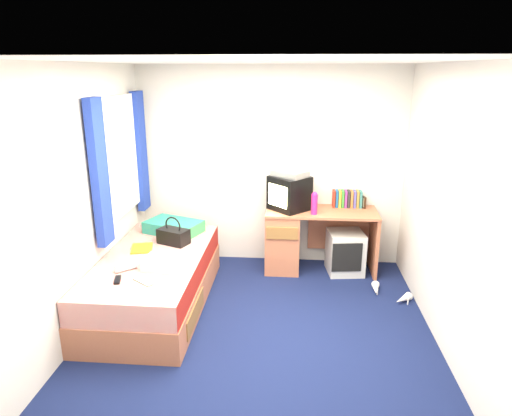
# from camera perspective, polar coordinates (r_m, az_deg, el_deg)

# --- Properties ---
(ground) EXTENTS (3.40, 3.40, 0.00)m
(ground) POSITION_cam_1_polar(r_m,az_deg,el_deg) (4.41, 0.38, -15.04)
(ground) COLOR #0C1438
(ground) RESTS_ON ground
(room_shell) EXTENTS (3.40, 3.40, 3.40)m
(room_shell) POSITION_cam_1_polar(r_m,az_deg,el_deg) (3.85, 0.42, 3.62)
(room_shell) COLOR white
(room_shell) RESTS_ON ground
(bed) EXTENTS (1.01, 2.00, 0.54)m
(bed) POSITION_cam_1_polar(r_m,az_deg,el_deg) (4.82, -12.53, -8.90)
(bed) COLOR #B56B4B
(bed) RESTS_ON ground
(pillow) EXTENTS (0.71, 0.58, 0.13)m
(pillow) POSITION_cam_1_polar(r_m,az_deg,el_deg) (5.31, -10.24, -2.33)
(pillow) COLOR #176496
(pillow) RESTS_ON bed
(desk) EXTENTS (1.30, 0.55, 0.75)m
(desk) POSITION_cam_1_polar(r_m,az_deg,el_deg) (5.52, 5.18, -3.61)
(desk) COLOR #B56B4B
(desk) RESTS_ON ground
(storage_cube) EXTENTS (0.45, 0.45, 0.50)m
(storage_cube) POSITION_cam_1_polar(r_m,az_deg,el_deg) (5.55, 11.07, -5.44)
(storage_cube) COLOR silver
(storage_cube) RESTS_ON ground
(crt_tv) EXTENTS (0.54, 0.54, 0.40)m
(crt_tv) POSITION_cam_1_polar(r_m,az_deg,el_deg) (5.35, 4.17, 1.87)
(crt_tv) COLOR black
(crt_tv) RESTS_ON desk
(vcr) EXTENTS (0.46, 0.45, 0.07)m
(vcr) POSITION_cam_1_polar(r_m,az_deg,el_deg) (5.30, 4.26, 4.34)
(vcr) COLOR silver
(vcr) RESTS_ON crt_tv
(book_row) EXTENTS (0.34, 0.13, 0.20)m
(book_row) POSITION_cam_1_polar(r_m,az_deg,el_deg) (5.57, 11.30, 1.14)
(book_row) COLOR maroon
(book_row) RESTS_ON desk
(picture_frame) EXTENTS (0.05, 0.12, 0.14)m
(picture_frame) POSITION_cam_1_polar(r_m,az_deg,el_deg) (5.59, 13.27, 0.74)
(picture_frame) COLOR black
(picture_frame) RESTS_ON desk
(pink_water_bottle) EXTENTS (0.08, 0.08, 0.23)m
(pink_water_bottle) POSITION_cam_1_polar(r_m,az_deg,el_deg) (5.22, 7.30, 0.45)
(pink_water_bottle) COLOR #EF2174
(pink_water_bottle) RESTS_ON desk
(aerosol_can) EXTENTS (0.06, 0.06, 0.16)m
(aerosol_can) POSITION_cam_1_polar(r_m,az_deg,el_deg) (5.46, 6.96, 0.82)
(aerosol_can) COLOR silver
(aerosol_can) RESTS_ON desk
(handbag) EXTENTS (0.37, 0.30, 0.30)m
(handbag) POSITION_cam_1_polar(r_m,az_deg,el_deg) (4.97, -10.28, -3.43)
(handbag) COLOR black
(handbag) RESTS_ON bed
(towel) EXTENTS (0.35, 0.30, 0.11)m
(towel) POSITION_cam_1_polar(r_m,az_deg,el_deg) (4.42, -11.73, -6.70)
(towel) COLOR silver
(towel) RESTS_ON bed
(magazine) EXTENTS (0.27, 0.32, 0.01)m
(magazine) POSITION_cam_1_polar(r_m,az_deg,el_deg) (4.93, -14.07, -4.89)
(magazine) COLOR yellow
(magazine) RESTS_ON bed
(water_bottle) EXTENTS (0.19, 0.19, 0.07)m
(water_bottle) POSITION_cam_1_polar(r_m,az_deg,el_deg) (4.45, -15.95, -7.09)
(water_bottle) COLOR silver
(water_bottle) RESTS_ON bed
(colour_swatch_fan) EXTENTS (0.21, 0.18, 0.01)m
(colour_swatch_fan) POSITION_cam_1_polar(r_m,az_deg,el_deg) (4.18, -13.92, -8.96)
(colour_swatch_fan) COLOR gold
(colour_swatch_fan) RESTS_ON bed
(remote_control) EXTENTS (0.09, 0.17, 0.02)m
(remote_control) POSITION_cam_1_polar(r_m,az_deg,el_deg) (4.27, -16.92, -8.59)
(remote_control) COLOR black
(remote_control) RESTS_ON bed
(window_assembly) EXTENTS (0.11, 1.42, 1.40)m
(window_assembly) POSITION_cam_1_polar(r_m,az_deg,el_deg) (5.07, -16.56, 5.79)
(window_assembly) COLOR silver
(window_assembly) RESTS_ON room_shell
(white_heels) EXTENTS (0.41, 0.43, 0.09)m
(white_heels) POSITION_cam_1_polar(r_m,az_deg,el_deg) (5.15, 16.28, -10.26)
(white_heels) COLOR white
(white_heels) RESTS_ON ground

